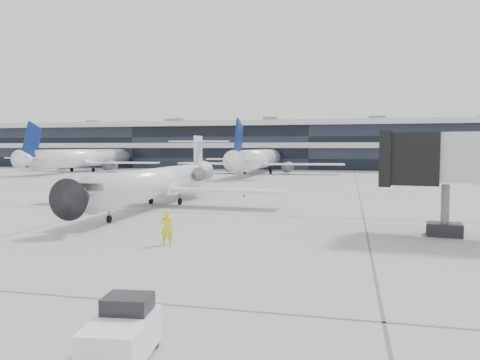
# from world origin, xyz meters

# --- Properties ---
(ground) EXTENTS (220.00, 220.00, 0.00)m
(ground) POSITION_xyz_m (0.00, 0.00, 0.00)
(ground) COLOR gray
(ground) RESTS_ON ground
(terminal) EXTENTS (170.00, 22.00, 10.00)m
(terminal) POSITION_xyz_m (0.00, 82.00, 5.00)
(terminal) COLOR black
(terminal) RESTS_ON ground
(bg_jet_left) EXTENTS (32.00, 40.00, 9.60)m
(bg_jet_left) POSITION_xyz_m (-45.00, 55.00, 0.00)
(bg_jet_left) COLOR white
(bg_jet_left) RESTS_ON ground
(bg_jet_center) EXTENTS (32.00, 40.00, 9.60)m
(bg_jet_center) POSITION_xyz_m (-8.00, 55.00, 0.00)
(bg_jet_center) COLOR white
(bg_jet_center) RESTS_ON ground
(regional_jet) EXTENTS (21.80, 27.13, 6.27)m
(regional_jet) POSITION_xyz_m (-6.85, 3.78, 2.14)
(regional_jet) COLOR white
(regional_jet) RESTS_ON ground
(ramp_worker) EXTENTS (0.77, 0.62, 1.82)m
(ramp_worker) POSITION_xyz_m (-0.19, -11.31, 0.91)
(ramp_worker) COLOR yellow
(ramp_worker) RESTS_ON ground
(baggage_tug) EXTENTS (1.58, 2.37, 1.42)m
(baggage_tug) POSITION_xyz_m (3.78, -23.88, 0.64)
(baggage_tug) COLOR white
(baggage_tug) RESTS_ON ground
(traffic_cone) EXTENTS (0.36, 0.36, 0.49)m
(traffic_cone) POSITION_xyz_m (-1.45, 12.31, 0.23)
(traffic_cone) COLOR orange
(traffic_cone) RESTS_ON ground
(far_tug) EXTENTS (1.81, 2.38, 1.34)m
(far_tug) POSITION_xyz_m (-13.23, 25.82, 0.60)
(far_tug) COLOR black
(far_tug) RESTS_ON ground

